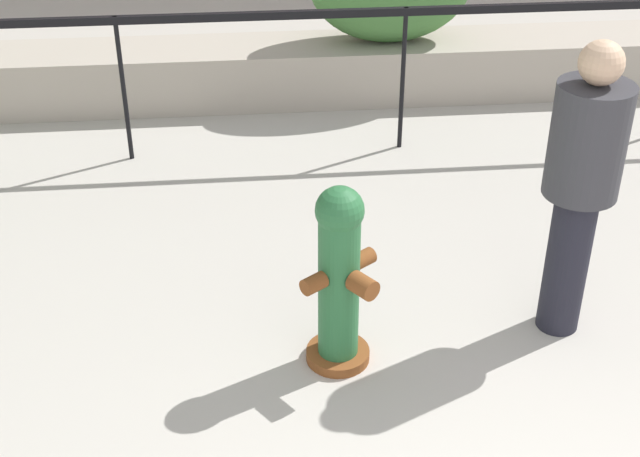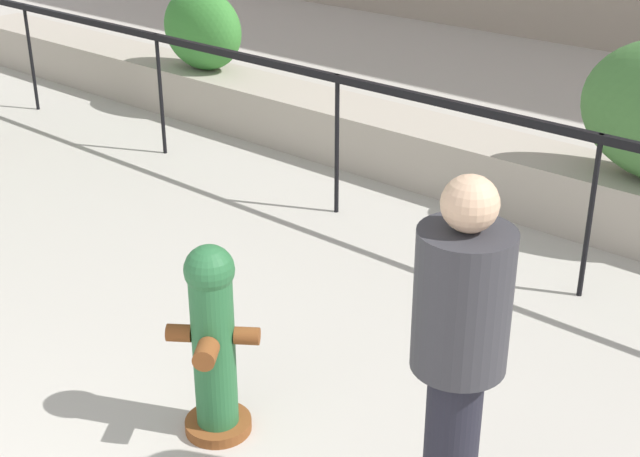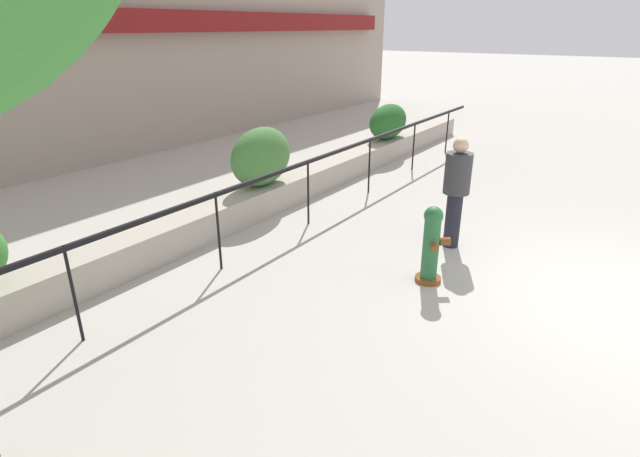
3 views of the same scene
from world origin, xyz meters
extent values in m
cube|color=#ADA393|center=(0.00, 6.00, 0.25)|extent=(18.00, 0.70, 0.50)
cube|color=black|center=(0.00, 4.90, 1.12)|extent=(15.00, 0.05, 0.06)
cylinder|color=black|center=(-2.14, 4.90, 0.57)|extent=(0.04, 0.04, 1.15)
cylinder|color=black|center=(0.00, 4.90, 0.57)|extent=(0.04, 0.04, 1.15)
cylinder|color=brown|center=(-0.80, 2.30, 0.03)|extent=(0.49, 0.49, 0.06)
cylinder|color=#286638|center=(-0.80, 2.30, 0.48)|extent=(0.31, 0.31, 0.85)
sphere|color=#286638|center=(-0.80, 2.30, 0.95)|extent=(0.25, 0.25, 0.25)
cylinder|color=brown|center=(-0.69, 2.16, 0.59)|extent=(0.17, 0.18, 0.11)
cylinder|color=brown|center=(-0.94, 2.20, 0.59)|extent=(0.15, 0.15, 0.09)
cylinder|color=brown|center=(-0.66, 2.41, 0.59)|extent=(0.15, 0.15, 0.09)
cylinder|color=black|center=(0.51, 2.48, 0.44)|extent=(0.34, 0.34, 0.88)
cylinder|color=#333338|center=(0.51, 2.48, 1.19)|extent=(0.57, 0.57, 0.62)
sphere|color=#D6AD89|center=(0.51, 2.48, 1.61)|extent=(0.23, 0.23, 0.23)
camera|label=1|loc=(-1.27, -1.52, 3.20)|focal=50.00mm
camera|label=2|loc=(2.11, -0.25, 2.97)|focal=50.00mm
camera|label=3|loc=(-6.63, 0.08, 3.25)|focal=28.00mm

